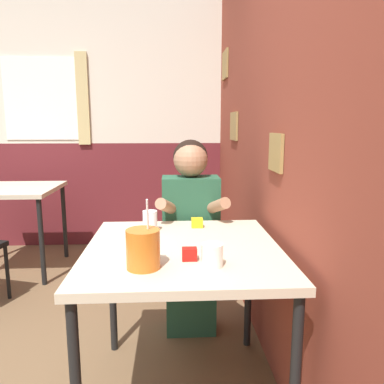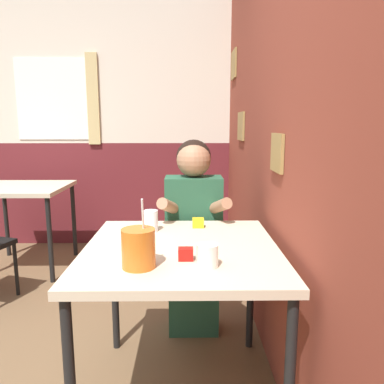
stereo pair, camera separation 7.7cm
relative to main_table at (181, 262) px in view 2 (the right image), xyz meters
name	(u,v)px [view 2 (the right image)]	position (x,y,z in m)	size (l,w,h in m)	color
brick_wall_right	(256,116)	(0.50, 1.02, 0.67)	(0.08, 4.73, 2.70)	brown
back_wall	(87,119)	(-1.03, 2.42, 0.67)	(5.98, 0.09, 2.70)	beige
main_table	(181,262)	(0.00, 0.00, 0.00)	(0.86, 0.91, 0.76)	beige
background_table	(23,196)	(-1.43, 1.68, -0.02)	(0.75, 0.73, 0.76)	beige
person_seated	(194,234)	(0.07, 0.60, -0.05)	(0.42, 0.41, 1.21)	#235138
cocktail_pitcher	(139,248)	(-0.16, -0.24, 0.15)	(0.13, 0.13, 0.27)	#C6661E
glass_near_pitcher	(151,221)	(-0.16, 0.25, 0.12)	(0.07, 0.07, 0.11)	silver
glass_center	(208,255)	(0.10, -0.24, 0.12)	(0.08, 0.08, 0.09)	silver
condiment_ketchup	(186,254)	(0.02, -0.17, 0.10)	(0.06, 0.04, 0.05)	#B7140F
condiment_mustard	(198,223)	(0.08, 0.31, 0.10)	(0.06, 0.04, 0.05)	yellow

